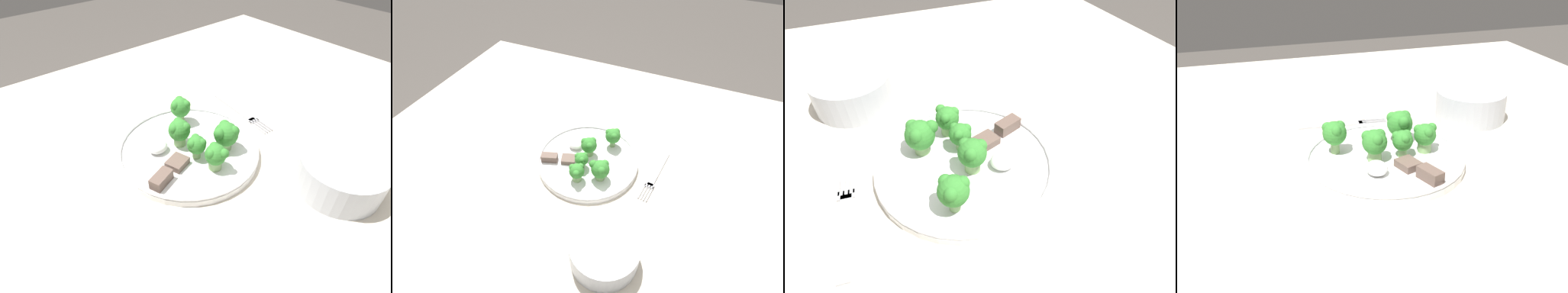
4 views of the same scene
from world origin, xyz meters
The scene contains 12 objects.
table centered at (0.00, 0.00, 0.69)m, with size 1.32×1.17×0.78m.
dinner_plate centered at (0.03, -0.09, 0.79)m, with size 0.26×0.26×0.02m.
fork centered at (-0.14, -0.11, 0.78)m, with size 0.04×0.18×0.00m.
cream_bowl centered at (-0.10, 0.14, 0.81)m, with size 0.14×0.14×0.06m.
broccoli_floret_near_rim_left centered at (0.04, -0.06, 0.82)m, with size 0.04×0.03×0.05m.
broccoli_floret_center_left centered at (-0.01, -0.16, 0.83)m, with size 0.04×0.04×0.06m.
broccoli_floret_back_left centered at (-0.02, -0.04, 0.82)m, with size 0.05×0.05×0.06m.
broccoli_floret_front_left centered at (0.04, -0.10, 0.82)m, with size 0.04×0.04×0.05m.
broccoli_floret_center_back centered at (0.03, -0.01, 0.82)m, with size 0.04×0.04×0.05m.
meat_slice_front_slice centered at (0.12, -0.04, 0.80)m, with size 0.05×0.03×0.02m.
meat_slice_middle_slice centered at (0.08, -0.06, 0.80)m, with size 0.04×0.04×0.01m.
sauce_dollop centered at (0.08, -0.12, 0.80)m, with size 0.04×0.03×0.02m.
Camera 3 is at (-0.07, -0.39, 1.12)m, focal length 28.00 mm.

